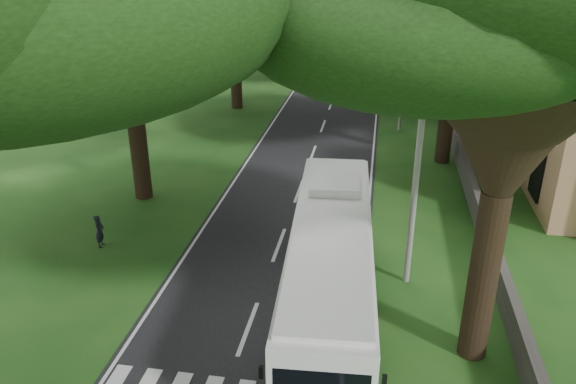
{
  "coord_description": "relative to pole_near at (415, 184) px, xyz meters",
  "views": [
    {
      "loc": [
        4.0,
        -13.48,
        12.27
      ],
      "look_at": [
        0.25,
        8.93,
        2.2
      ],
      "focal_mm": 35.0,
      "sensor_mm": 36.0,
      "label": 1
    }
  ],
  "objects": [
    {
      "name": "ground",
      "position": [
        -5.5,
        -6.0,
        -4.18
      ],
      "size": [
        140.0,
        140.0,
        0.0
      ],
      "primitive_type": "plane",
      "color": "#174513",
      "rests_on": "ground"
    },
    {
      "name": "road",
      "position": [
        -5.5,
        19.0,
        -4.17
      ],
      "size": [
        8.0,
        120.0,
        0.04
      ],
      "primitive_type": "cube",
      "color": "black",
      "rests_on": "ground"
    },
    {
      "name": "property_wall",
      "position": [
        3.5,
        18.0,
        -3.58
      ],
      "size": [
        0.35,
        50.0,
        1.2
      ],
      "primitive_type": "cube",
      "color": "#383533",
      "rests_on": "ground"
    },
    {
      "name": "pole_near",
      "position": [
        0.0,
        0.0,
        0.0
      ],
      "size": [
        1.6,
        0.24,
        8.0
      ],
      "color": "gray",
      "rests_on": "ground"
    },
    {
      "name": "pole_mid",
      "position": [
        0.0,
        20.0,
        0.0
      ],
      "size": [
        1.6,
        0.24,
        8.0
      ],
      "color": "gray",
      "rests_on": "ground"
    },
    {
      "name": "pole_far",
      "position": [
        0.0,
        40.0,
        0.0
      ],
      "size": [
        1.6,
        0.24,
        8.0
      ],
      "color": "gray",
      "rests_on": "ground"
    },
    {
      "name": "coach_bus",
      "position": [
        -2.8,
        -2.74,
        -2.15
      ],
      "size": [
        3.59,
        12.95,
        3.78
      ],
      "rotation": [
        0.0,
        0.0,
        0.06
      ],
      "color": "white",
      "rests_on": "ground"
    },
    {
      "name": "distant_car_a",
      "position": [
        -6.3,
        33.84,
        -3.56
      ],
      "size": [
        1.78,
        3.59,
        1.18
      ],
      "primitive_type": "imported",
      "rotation": [
        0.0,
        0.0,
        3.03
      ],
      "color": "#A4A3A8",
      "rests_on": "road"
    },
    {
      "name": "distant_car_b",
      "position": [
        -7.9,
        49.63,
        -3.57
      ],
      "size": [
        2.29,
        3.75,
        1.17
      ],
      "primitive_type": "imported",
      "rotation": [
        0.0,
        0.0,
        -0.32
      ],
      "color": "navy",
      "rests_on": "road"
    },
    {
      "name": "distant_car_c",
      "position": [
        -3.66,
        59.46,
        -3.53
      ],
      "size": [
        2.2,
        4.45,
        1.24
      ],
      "primitive_type": "imported",
      "rotation": [
        0.0,
        0.0,
        3.03
      ],
      "color": "#9D2816",
      "rests_on": "road"
    },
    {
      "name": "pedestrian",
      "position": [
        -13.25,
        0.63,
        -3.43
      ],
      "size": [
        0.41,
        0.58,
        1.5
      ],
      "primitive_type": "imported",
      "rotation": [
        0.0,
        0.0,
        1.67
      ],
      "color": "black",
      "rests_on": "ground"
    }
  ]
}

